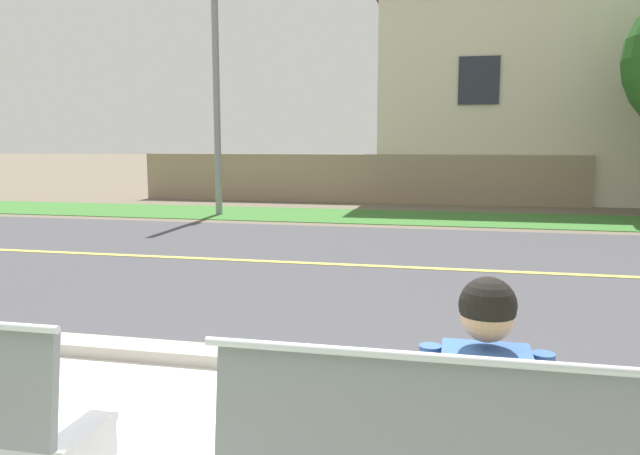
# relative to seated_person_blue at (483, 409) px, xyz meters

# --- Properties ---
(ground_plane) EXTENTS (140.00, 140.00, 0.00)m
(ground_plane) POSITION_rel_seated_person_blue_xyz_m (-1.41, 7.64, -0.68)
(ground_plane) COLOR #665B4C
(curb_edge) EXTENTS (44.00, 0.30, 0.11)m
(curb_edge) POSITION_rel_seated_person_blue_xyz_m (-1.41, 1.99, -0.62)
(curb_edge) COLOR #ADA89E
(curb_edge) RESTS_ON ground_plane
(street_asphalt) EXTENTS (52.00, 8.00, 0.01)m
(street_asphalt) POSITION_rel_seated_person_blue_xyz_m (-1.41, 6.14, -0.67)
(street_asphalt) COLOR #424247
(street_asphalt) RESTS_ON ground_plane
(road_centre_line) EXTENTS (48.00, 0.14, 0.01)m
(road_centre_line) POSITION_rel_seated_person_blue_xyz_m (-1.41, 6.14, -0.67)
(road_centre_line) COLOR #E0CC4C
(road_centre_line) RESTS_ON ground_plane
(far_verge_grass) EXTENTS (48.00, 2.80, 0.02)m
(far_verge_grass) POSITION_rel_seated_person_blue_xyz_m (-1.41, 12.01, -0.67)
(far_verge_grass) COLOR #38702D
(far_verge_grass) RESTS_ON ground_plane
(seated_person_blue) EXTENTS (0.52, 0.68, 1.25)m
(seated_person_blue) POSITION_rel_seated_person_blue_xyz_m (0.00, 0.00, 0.00)
(seated_person_blue) COLOR #333D56
(seated_person_blue) RESTS_ON ground_plane
(streetlamp) EXTENTS (0.24, 2.10, 7.05)m
(streetlamp) POSITION_rel_seated_person_blue_xyz_m (-5.77, 11.81, 3.35)
(streetlamp) COLOR gray
(streetlamp) RESTS_ON ground_plane
(garden_wall) EXTENTS (13.00, 0.36, 1.40)m
(garden_wall) POSITION_rel_seated_person_blue_xyz_m (-3.08, 15.44, 0.02)
(garden_wall) COLOR gray
(garden_wall) RESTS_ON ground_plane
(house_across_street) EXTENTS (10.96, 6.91, 6.83)m
(house_across_street) POSITION_rel_seated_person_blue_xyz_m (2.65, 18.64, 2.78)
(house_across_street) COLOR beige
(house_across_street) RESTS_ON ground_plane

